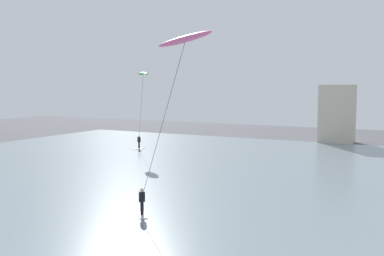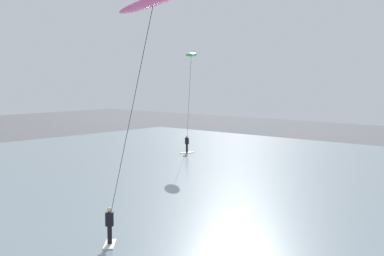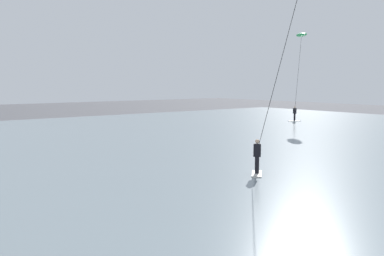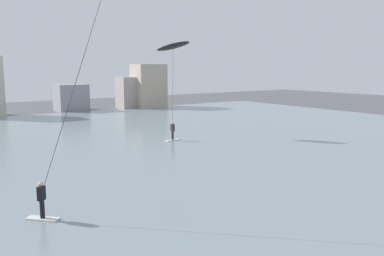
% 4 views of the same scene
% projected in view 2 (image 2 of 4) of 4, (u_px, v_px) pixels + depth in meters
% --- Properties ---
extents(water_bay, '(84.00, 52.00, 0.10)m').
position_uv_depth(water_bay, '(370.00, 210.00, 30.22)').
color(water_bay, gray).
rests_on(water_bay, ground).
extents(kitesurfer_pink, '(5.27, 1.90, 10.62)m').
position_uv_depth(kitesurfer_pink, '(148.00, 29.00, 20.92)').
color(kitesurfer_pink, silver).
rests_on(kitesurfer_pink, water_bay).
extents(kitesurfer_green, '(3.20, 3.07, 9.36)m').
position_uv_depth(kitesurfer_green, '(191.00, 64.00, 49.37)').
color(kitesurfer_green, silver).
rests_on(kitesurfer_green, water_bay).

